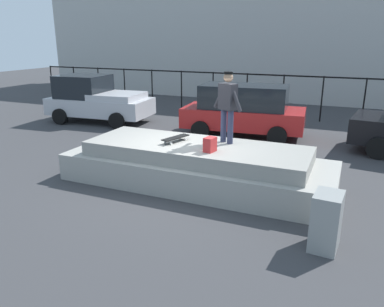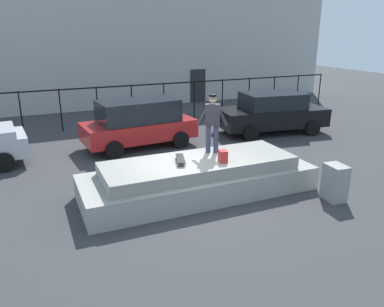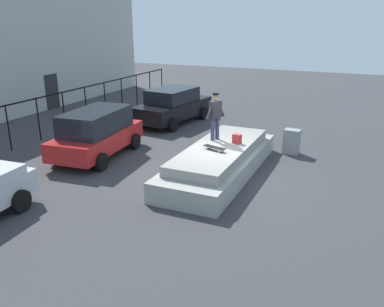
% 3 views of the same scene
% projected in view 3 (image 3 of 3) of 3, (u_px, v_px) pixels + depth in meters
% --- Properties ---
extents(ground_plane, '(60.00, 60.00, 0.00)m').
position_uv_depth(ground_plane, '(219.00, 177.00, 13.44)').
color(ground_plane, '#38383A').
extents(concrete_ledge, '(6.39, 2.22, 0.98)m').
position_uv_depth(concrete_ledge, '(220.00, 161.00, 13.64)').
color(concrete_ledge, '#9E9B93').
rests_on(concrete_ledge, ground_plane).
extents(skateboarder, '(0.83, 0.46, 1.66)m').
position_uv_depth(skateboarder, '(215.00, 113.00, 13.85)').
color(skateboarder, '#2D334C').
rests_on(skateboarder, concrete_ledge).
extents(skateboard, '(0.42, 0.82, 0.12)m').
position_uv_depth(skateboard, '(214.00, 147.00, 12.97)').
color(skateboard, black).
rests_on(skateboard, concrete_ledge).
extents(backpack, '(0.25, 0.31, 0.32)m').
position_uv_depth(backpack, '(237.00, 139.00, 13.69)').
color(backpack, red).
rests_on(backpack, concrete_ledge).
extents(car_red_hatchback_mid, '(4.35, 2.36, 1.81)m').
position_uv_depth(car_red_hatchback_mid, '(97.00, 132.00, 15.15)').
color(car_red_hatchback_mid, '#B21E1E').
rests_on(car_red_hatchback_mid, ground_plane).
extents(car_black_sedan_far, '(4.83, 2.64, 1.74)m').
position_uv_depth(car_black_sedan_far, '(173.00, 105.00, 20.16)').
color(car_black_sedan_far, black).
rests_on(car_black_sedan_far, ground_plane).
extents(utility_box, '(0.49, 0.63, 0.98)m').
position_uv_depth(utility_box, '(292.00, 142.00, 15.59)').
color(utility_box, gray).
rests_on(utility_box, ground_plane).
extents(fence_row, '(24.06, 0.06, 1.88)m').
position_uv_depth(fence_row, '(23.00, 116.00, 16.37)').
color(fence_row, black).
rests_on(fence_row, ground_plane).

